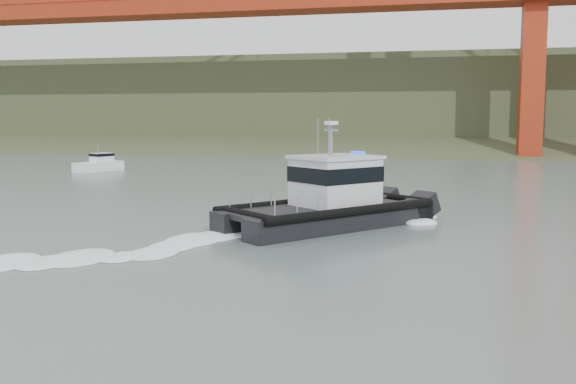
{
  "coord_description": "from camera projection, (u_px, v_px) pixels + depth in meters",
  "views": [
    {
      "loc": [
        5.54,
        -18.11,
        5.77
      ],
      "look_at": [
        -0.93,
        9.94,
        2.4
      ],
      "focal_mm": 40.0,
      "sensor_mm": 36.0,
      "label": 1
    }
  ],
  "objects": [
    {
      "name": "ground",
      "position": [
        244.0,
        308.0,
        19.44
      ],
      "size": [
        400.0,
        400.0,
        0.0
      ],
      "primitive_type": "plane",
      "color": "#52625D",
      "rests_on": "ground"
    },
    {
      "name": "headlands",
      "position": [
        411.0,
        111.0,
        140.08
      ],
      "size": [
        500.0,
        105.36,
        27.12
      ],
      "color": "#354226",
      "rests_on": "ground"
    },
    {
      "name": "patrol_boat",
      "position": [
        330.0,
        199.0,
        33.91
      ],
      "size": [
        10.91,
        11.87,
        5.76
      ],
      "rotation": [
        0.0,
        0.0,
        -0.69
      ],
      "color": "black",
      "rests_on": "ground"
    },
    {
      "name": "motorboat",
      "position": [
        100.0,
        164.0,
        68.88
      ],
      "size": [
        3.78,
        5.78,
        3.02
      ],
      "rotation": [
        0.0,
        0.0,
        -0.39
      ],
      "color": "white",
      "rests_on": "ground"
    }
  ]
}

